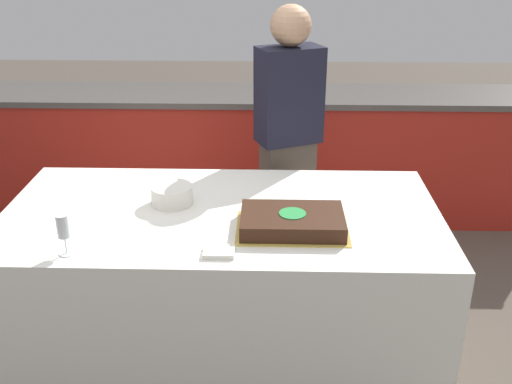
% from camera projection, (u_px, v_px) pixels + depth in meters
% --- Properties ---
extents(ground_plane, '(14.00, 14.00, 0.00)m').
position_uv_depth(ground_plane, '(225.00, 346.00, 3.10)').
color(ground_plane, brown).
extents(back_counter, '(4.40, 0.58, 0.92)m').
position_uv_depth(back_counter, '(240.00, 154.00, 4.36)').
color(back_counter, '#A82319').
rests_on(back_counter, ground_plane).
extents(dining_table, '(2.03, 1.04, 0.78)m').
position_uv_depth(dining_table, '(223.00, 282.00, 2.94)').
color(dining_table, white).
rests_on(dining_table, ground_plane).
extents(cake, '(0.49, 0.33, 0.08)m').
position_uv_depth(cake, '(292.00, 221.00, 2.60)').
color(cake, gold).
rests_on(cake, dining_table).
extents(plate_stack, '(0.20, 0.20, 0.09)m').
position_uv_depth(plate_stack, '(172.00, 195.00, 2.84)').
color(plate_stack, white).
rests_on(plate_stack, dining_table).
extents(wine_glass, '(0.06, 0.06, 0.18)m').
position_uv_depth(wine_glass, '(63.00, 228.00, 2.37)').
color(wine_glass, white).
rests_on(wine_glass, dining_table).
extents(side_plate_near_cake, '(0.19, 0.19, 0.00)m').
position_uv_depth(side_plate_near_cake, '(288.00, 198.00, 2.90)').
color(side_plate_near_cake, white).
rests_on(side_plate_near_cake, dining_table).
extents(utensil_pile, '(0.13, 0.10, 0.02)m').
position_uv_depth(utensil_pile, '(219.00, 252.00, 2.42)').
color(utensil_pile, white).
rests_on(utensil_pile, dining_table).
extents(person_cutting_cake, '(0.40, 0.32, 1.62)m').
position_uv_depth(person_cutting_cake, '(288.00, 143.00, 3.41)').
color(person_cutting_cake, '#4C4238').
rests_on(person_cutting_cake, ground_plane).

